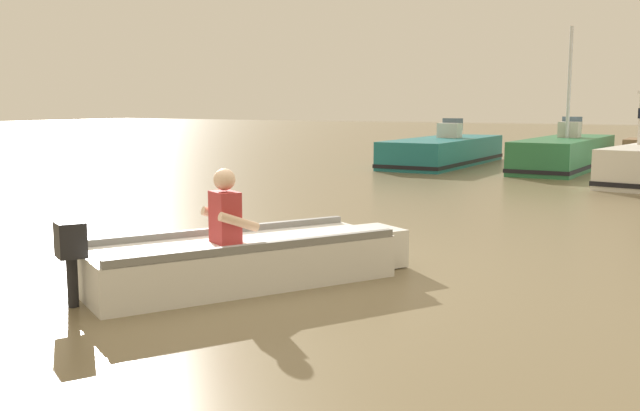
{
  "coord_description": "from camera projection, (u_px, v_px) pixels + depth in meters",
  "views": [
    {
      "loc": [
        4.68,
        -6.13,
        1.83
      ],
      "look_at": [
        0.19,
        1.78,
        0.55
      ],
      "focal_mm": 40.94,
      "sensor_mm": 36.0,
      "label": 1
    }
  ],
  "objects": [
    {
      "name": "ground_plane",
      "position": [
        222.0,
        275.0,
        7.82
      ],
      "size": [
        120.0,
        120.0,
        0.0
      ],
      "primitive_type": "plane",
      "color": "#7A6B4C"
    },
    {
      "name": "rowboat_with_person",
      "position": [
        246.0,
        259.0,
        7.44
      ],
      "size": [
        2.49,
        3.45,
        1.19
      ],
      "color": "white",
      "rests_on": "ground"
    },
    {
      "name": "moored_boat_teal",
      "position": [
        444.0,
        152.0,
        21.77
      ],
      "size": [
        1.88,
        5.97,
        1.37
      ],
      "color": "#1E727A",
      "rests_on": "ground"
    },
    {
      "name": "moored_boat_green",
      "position": [
        565.0,
        154.0,
        20.25
      ],
      "size": [
        1.81,
        6.0,
        3.91
      ],
      "color": "#287042",
      "rests_on": "ground"
    }
  ]
}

